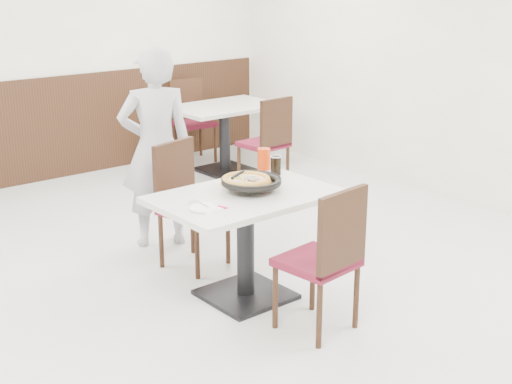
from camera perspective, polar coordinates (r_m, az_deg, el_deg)
floor at (r=5.11m, az=-1.80°, el=-7.82°), size 7.00×7.00×0.00m
wall_back at (r=7.74m, az=-18.26°, el=10.78°), size 6.00×0.04×2.80m
wall_right at (r=6.92m, az=18.45°, el=10.07°), size 0.04×7.00×2.80m
wainscot_back at (r=7.86m, az=-17.63°, el=4.62°), size 5.90×0.03×1.10m
main_table at (r=4.86m, az=-0.84°, el=-4.36°), size 1.27×0.90×0.75m
chair_near at (r=4.43m, az=4.89°, el=-5.30°), size 0.46×0.46×0.95m
chair_far at (r=5.37m, az=-4.99°, el=-1.17°), size 0.51×0.51×0.95m
trivet at (r=4.85m, az=-0.31°, el=0.48°), size 0.12×0.12×0.04m
pizza_pan at (r=4.79m, az=-0.38°, el=0.57°), size 0.36×0.36×0.01m
pizza at (r=4.79m, az=-0.82°, el=0.80°), size 0.37×0.37×0.02m
pizza_server at (r=4.76m, az=-0.42°, el=1.10°), size 0.09×0.10×0.00m
napkin at (r=4.45m, az=-3.93°, el=-1.32°), size 0.20×0.20×0.00m
side_plate at (r=4.44m, az=-4.23°, el=-1.27°), size 0.19×0.19×0.01m
fork at (r=4.48m, az=-4.28°, el=-0.98°), size 0.03×0.16×0.00m
cola_glass at (r=5.17m, az=1.60°, el=2.11°), size 0.08×0.08×0.13m
red_cup at (r=5.30m, az=0.63°, el=2.66°), size 0.10×0.10×0.16m
diner_person at (r=5.75m, az=-8.01°, el=3.48°), size 0.69×0.59×1.62m
bg_table_right at (r=7.96m, az=-2.52°, el=4.29°), size 1.20×0.80×0.75m
bg_chair_right_near at (r=7.37m, az=0.59°, el=4.04°), size 0.44×0.44×0.95m
bg_chair_right_far at (r=8.41m, az=-4.99°, el=5.64°), size 0.47×0.47×0.95m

